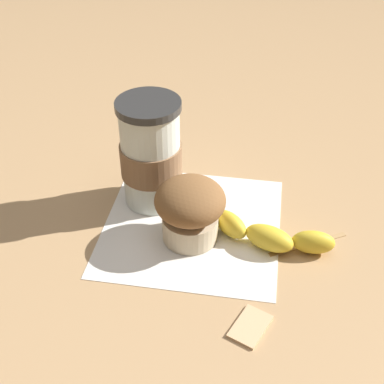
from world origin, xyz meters
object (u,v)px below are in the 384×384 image
object	(u,v)px
muffin	(191,209)
sugar_packet	(250,325)
coffee_cup	(151,154)
banana	(270,235)

from	to	relation	value
muffin	sugar_packet	world-z (taller)	muffin
coffee_cup	sugar_packet	xyz separation A→B (m)	(0.14, -0.21, -0.07)
banana	muffin	bearing A→B (deg)	177.61
banana	coffee_cup	bearing A→B (deg)	154.38
banana	sugar_packet	world-z (taller)	banana
sugar_packet	banana	bearing A→B (deg)	80.79
coffee_cup	sugar_packet	bearing A→B (deg)	-56.06
banana	sugar_packet	size ratio (longest dim) A/B	3.17
sugar_packet	muffin	bearing A→B (deg)	120.41
muffin	banana	xyz separation A→B (m)	(0.10, -0.00, -0.03)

